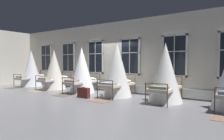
# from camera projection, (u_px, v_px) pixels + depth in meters

# --- Properties ---
(ground) EXTENTS (27.56, 27.56, 0.00)m
(ground) POSITION_uv_depth(u_px,v_px,m) (98.00, 94.00, 9.22)
(ground) COLOR slate
(back_wall_with_windows) EXTENTS (14.78, 0.10, 3.58)m
(back_wall_with_windows) POSITION_uv_depth(u_px,v_px,m) (113.00, 57.00, 10.14)
(back_wall_with_windows) COLOR beige
(back_wall_with_windows) RESTS_ON ground
(window_bank) EXTENTS (11.83, 0.10, 2.62)m
(window_bank) POSITION_uv_depth(u_px,v_px,m) (111.00, 73.00, 10.08)
(window_bank) COLOR black
(window_bank) RESTS_ON ground
(cot_first) EXTENTS (1.31, 1.88, 2.29)m
(cot_first) POSITION_uv_depth(u_px,v_px,m) (31.00, 68.00, 12.27)
(cot_first) COLOR #4C3323
(cot_first) RESTS_ON ground
(cot_second) EXTENTS (1.31, 1.88, 2.22)m
(cot_second) POSITION_uv_depth(u_px,v_px,m) (54.00, 70.00, 11.00)
(cot_second) COLOR #4C3323
(cot_second) RESTS_ON ground
(cot_third) EXTENTS (1.31, 1.90, 2.26)m
(cot_third) POSITION_uv_depth(u_px,v_px,m) (82.00, 71.00, 9.79)
(cot_third) COLOR #4C3323
(cot_third) RESTS_ON ground
(cot_fourth) EXTENTS (1.31, 1.89, 2.36)m
(cot_fourth) POSITION_uv_depth(u_px,v_px,m) (117.00, 71.00, 8.62)
(cot_fourth) COLOR #4C3323
(cot_fourth) RESTS_ON ground
(cot_fifth) EXTENTS (1.31, 1.89, 2.27)m
(cot_fifth) POSITION_uv_depth(u_px,v_px,m) (165.00, 73.00, 7.42)
(cot_fifth) COLOR #4C3323
(cot_fifth) RESTS_ON ground
(rug_first) EXTENTS (0.82, 0.59, 0.01)m
(rug_first) POSITION_uv_depth(u_px,v_px,m) (12.00, 88.00, 11.25)
(rug_first) COLOR brown
(rug_first) RESTS_ON ground
(rug_second) EXTENTS (0.81, 0.58, 0.01)m
(rug_second) POSITION_uv_depth(u_px,v_px,m) (34.00, 91.00, 10.03)
(rug_second) COLOR #8E7A5B
(rug_second) RESTS_ON ground
(rug_third) EXTENTS (0.80, 0.57, 0.01)m
(rug_third) POSITION_uv_depth(u_px,v_px,m) (62.00, 96.00, 8.80)
(rug_third) COLOR brown
(rug_third) RESTS_ON ground
(rug_fourth) EXTENTS (0.82, 0.58, 0.01)m
(rug_fourth) POSITION_uv_depth(u_px,v_px,m) (100.00, 101.00, 7.58)
(rug_fourth) COLOR brown
(rug_fourth) RESTS_ON ground
(suitcase_dark) EXTENTS (0.57, 0.23, 0.47)m
(suitcase_dark) POSITION_uv_depth(u_px,v_px,m) (84.00, 93.00, 8.27)
(suitcase_dark) COLOR #5B231E
(suitcase_dark) RESTS_ON ground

